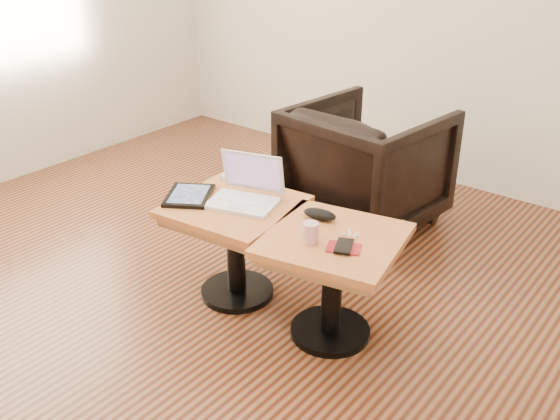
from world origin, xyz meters
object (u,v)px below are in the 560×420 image
Objects in this scene: side_table_right at (333,262)px; armchair at (366,166)px; laptop at (246,193)px; side_table_left at (235,227)px; striped_cup at (311,232)px.

armchair is (-0.48, 1.05, -0.01)m from side_table_right.
laptop is (-0.52, 0.03, 0.17)m from side_table_right.
side_table_right is at bearing 120.69° from armchair.
laptop is (0.03, 0.05, 0.17)m from side_table_left.
striped_cup is at bearing -129.96° from side_table_right.
side_table_left is at bearing 92.36° from armchair.
side_table_right is 1.76× the size of laptop.
side_table_left is 1.08m from armchair.
striped_cup reaches higher than side_table_right.
striped_cup is 0.11× the size of armchair.
laptop reaches higher than side_table_left.
laptop is at bearing 55.50° from side_table_left.
armchair is (0.04, 1.02, -0.18)m from laptop.
striped_cup is (0.50, -0.08, 0.17)m from side_table_left.
side_table_right is (0.55, 0.02, 0.00)m from side_table_left.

